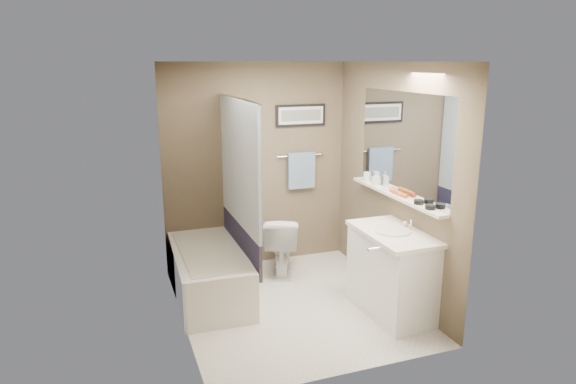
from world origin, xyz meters
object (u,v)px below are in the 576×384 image
object	(u,v)px
candle_bowl_far	(419,202)
bathtub	(209,273)
vanity	(392,275)
hair_brush_front	(400,194)
candle_bowl_near	(430,207)
hair_brush_back	(396,192)
toilet	(282,244)
glass_jar	(367,177)
soap_bottle	(376,179)

from	to	relation	value
candle_bowl_far	bathtub	bearing A→B (deg)	149.06
vanity	hair_brush_front	xyz separation A→B (m)	(0.19, 0.23, 0.74)
candle_bowl_near	hair_brush_back	distance (m)	0.57
toilet	glass_jar	size ratio (longest dim) A/B	6.90
candle_bowl_near	soap_bottle	world-z (taller)	soap_bottle
candle_bowl_far	soap_bottle	bearing A→B (deg)	90.00
candle_bowl_far	hair_brush_front	xyz separation A→B (m)	(0.00, 0.32, 0.00)
candle_bowl_far	soap_bottle	world-z (taller)	soap_bottle
candle_bowl_far	hair_brush_front	size ratio (longest dim) A/B	0.41
bathtub	hair_brush_front	size ratio (longest dim) A/B	6.82
bathtub	soap_bottle	world-z (taller)	soap_bottle
vanity	candle_bowl_far	xyz separation A→B (m)	(0.19, -0.09, 0.73)
bathtub	candle_bowl_far	bearing A→B (deg)	-28.77
hair_brush_front	candle_bowl_near	bearing A→B (deg)	-90.00
glass_jar	soap_bottle	distance (m)	0.20
glass_jar	soap_bottle	bearing A→B (deg)	-90.00
toilet	glass_jar	bearing A→B (deg)	176.38
candle_bowl_near	glass_jar	bearing A→B (deg)	90.00
soap_bottle	toilet	bearing A→B (deg)	145.43
bathtub	candle_bowl_far	size ratio (longest dim) A/B	16.67
candle_bowl_far	hair_brush_back	xyz separation A→B (m)	(0.00, 0.40, 0.00)
candle_bowl_near	vanity	bearing A→B (deg)	124.47
candle_bowl_near	toilet	bearing A→B (deg)	118.74
vanity	toilet	bearing A→B (deg)	114.32
vanity	glass_jar	xyz separation A→B (m)	(0.19, 0.91, 0.77)
bathtub	hair_brush_front	xyz separation A→B (m)	(1.79, -0.75, 0.89)
candle_bowl_near	glass_jar	world-z (taller)	glass_jar
candle_bowl_near	glass_jar	xyz separation A→B (m)	(0.00, 1.18, 0.03)
candle_bowl_near	hair_brush_front	world-z (taller)	hair_brush_front
hair_brush_front	glass_jar	size ratio (longest dim) A/B	2.20
candle_bowl_near	hair_brush_front	size ratio (longest dim) A/B	0.41
hair_brush_front	hair_brush_back	bearing A→B (deg)	90.00
candle_bowl_far	soap_bottle	distance (m)	0.80
hair_brush_back	soap_bottle	bearing A→B (deg)	90.00
bathtub	glass_jar	xyz separation A→B (m)	(1.79, -0.07, 0.92)
candle_bowl_near	hair_brush_front	distance (m)	0.50
glass_jar	vanity	bearing A→B (deg)	-101.45
candle_bowl_far	hair_brush_back	distance (m)	0.40
vanity	hair_brush_back	size ratio (longest dim) A/B	4.09
candle_bowl_far	candle_bowl_near	bearing A→B (deg)	-90.00
bathtub	candle_bowl_near	distance (m)	2.35
toilet	hair_brush_back	xyz separation A→B (m)	(0.87, -1.00, 0.79)
candle_bowl_far	glass_jar	bearing A→B (deg)	90.00
bathtub	candle_bowl_far	distance (m)	2.26
hair_brush_front	glass_jar	xyz separation A→B (m)	(0.00, 0.68, 0.03)
hair_brush_back	toilet	bearing A→B (deg)	130.75
candle_bowl_near	candle_bowl_far	size ratio (longest dim) A/B	1.00
toilet	glass_jar	distance (m)	1.26
glass_jar	candle_bowl_far	bearing A→B (deg)	-90.00
candle_bowl_near	hair_brush_back	bearing A→B (deg)	90.00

